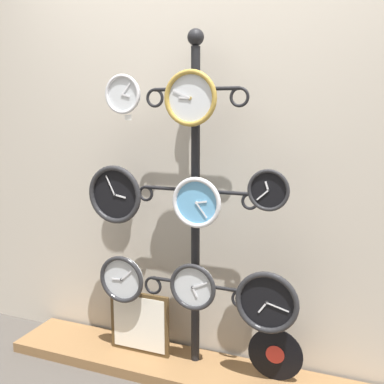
% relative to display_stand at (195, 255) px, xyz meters
% --- Properties ---
extents(shop_wall, '(4.40, 0.04, 2.80)m').
position_rel_display_stand_xyz_m(shop_wall, '(-0.00, 0.16, 0.72)').
color(shop_wall, '#BCB2A3').
rests_on(shop_wall, ground_plane).
extents(low_shelf, '(2.20, 0.36, 0.06)m').
position_rel_display_stand_xyz_m(low_shelf, '(-0.00, -0.06, -0.65)').
color(low_shelf, brown).
rests_on(low_shelf, ground_plane).
extents(display_stand, '(0.68, 0.39, 1.86)m').
position_rel_display_stand_xyz_m(display_stand, '(0.00, 0.00, 0.00)').
color(display_stand, black).
rests_on(display_stand, ground_plane).
extents(clock_top_left, '(0.21, 0.04, 0.21)m').
position_rel_display_stand_xyz_m(clock_top_left, '(-0.38, -0.09, 0.86)').
color(clock_top_left, silver).
extents(clock_top_center, '(0.28, 0.04, 0.28)m').
position_rel_display_stand_xyz_m(clock_top_center, '(0.01, -0.09, 0.83)').
color(clock_top_center, silver).
extents(clock_middle_left, '(0.33, 0.04, 0.33)m').
position_rel_display_stand_xyz_m(clock_middle_left, '(-0.44, -0.09, 0.32)').
color(clock_middle_left, black).
extents(clock_middle_center, '(0.27, 0.04, 0.27)m').
position_rel_display_stand_xyz_m(clock_middle_center, '(0.04, -0.09, 0.31)').
color(clock_middle_center, '#60A8DB').
extents(clock_middle_right, '(0.20, 0.04, 0.20)m').
position_rel_display_stand_xyz_m(clock_middle_right, '(0.41, -0.11, 0.40)').
color(clock_middle_right, black).
extents(clock_bottom_left, '(0.28, 0.04, 0.28)m').
position_rel_display_stand_xyz_m(clock_bottom_left, '(-0.40, -0.10, -0.16)').
color(clock_bottom_left, silver).
extents(clock_bottom_center, '(0.26, 0.04, 0.26)m').
position_rel_display_stand_xyz_m(clock_bottom_center, '(0.03, -0.10, -0.14)').
color(clock_bottom_center, silver).
extents(clock_bottom_right, '(0.32, 0.04, 0.32)m').
position_rel_display_stand_xyz_m(clock_bottom_right, '(0.42, -0.11, -0.16)').
color(clock_bottom_right, black).
extents(vinyl_record, '(0.29, 0.01, 0.29)m').
position_rel_display_stand_xyz_m(vinyl_record, '(0.46, -0.03, -0.48)').
color(vinyl_record, black).
rests_on(vinyl_record, low_shelf).
extents(picture_frame, '(0.37, 0.02, 0.37)m').
position_rel_display_stand_xyz_m(picture_frame, '(-0.33, -0.05, -0.44)').
color(picture_frame, '#4C381E').
rests_on(picture_frame, low_shelf).
extents(price_tag_upper, '(0.04, 0.00, 0.03)m').
position_rel_display_stand_xyz_m(price_tag_upper, '(-0.35, -0.09, 0.74)').
color(price_tag_upper, white).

